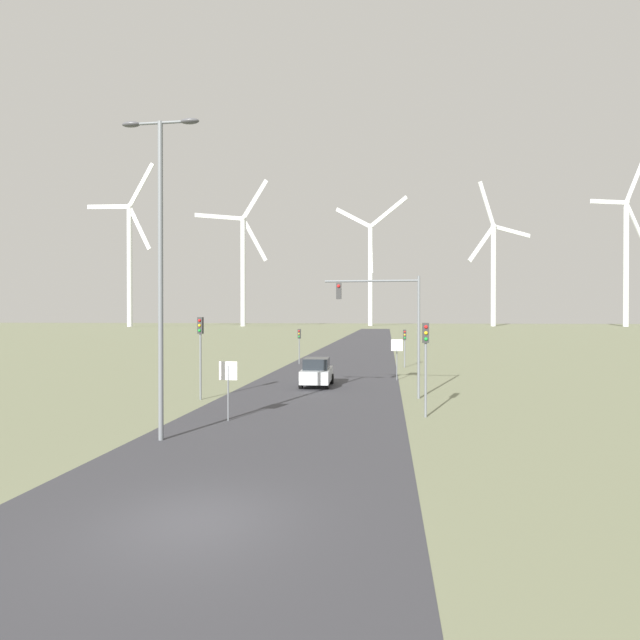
{
  "coord_description": "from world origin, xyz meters",
  "views": [
    {
      "loc": [
        4.22,
        -10.48,
        4.53
      ],
      "look_at": [
        0.0,
        20.65,
        4.29
      ],
      "focal_mm": 28.0,
      "sensor_mm": 36.0,
      "label": 1
    }
  ],
  "objects_px": {
    "wind_turbine_far_right": "(626,251)",
    "car_approaching": "(317,372)",
    "traffic_light_post_near_left": "(200,340)",
    "stop_sign_far": "(397,352)",
    "traffic_light_post_mid_right": "(405,340)",
    "traffic_light_post_mid_left": "(299,338)",
    "wind_turbine_left": "(243,260)",
    "wind_turbine_center": "(370,264)",
    "traffic_light_mast_overhead": "(387,311)",
    "wind_turbine_far_left": "(130,253)",
    "traffic_light_post_near_right": "(426,348)",
    "stop_sign_near": "(228,379)",
    "wind_turbine_right": "(493,264)",
    "streetlamp": "(161,245)"
  },
  "relations": [
    {
      "from": "traffic_light_post_mid_left",
      "to": "wind_turbine_center",
      "type": "bearing_deg",
      "value": 89.93
    },
    {
      "from": "car_approaching",
      "to": "wind_turbine_far_right",
      "type": "distance_m",
      "value": 229.53
    },
    {
      "from": "wind_turbine_far_left",
      "to": "stop_sign_far",
      "type": "bearing_deg",
      "value": -56.27
    },
    {
      "from": "wind_turbine_center",
      "to": "wind_turbine_left",
      "type": "bearing_deg",
      "value": -160.3
    },
    {
      "from": "traffic_light_post_mid_left",
      "to": "wind_turbine_center",
      "type": "height_order",
      "value": "wind_turbine_center"
    },
    {
      "from": "car_approaching",
      "to": "traffic_light_mast_overhead",
      "type": "bearing_deg",
      "value": -41.95
    },
    {
      "from": "stop_sign_near",
      "to": "stop_sign_far",
      "type": "relative_size",
      "value": 0.89
    },
    {
      "from": "streetlamp",
      "to": "stop_sign_near",
      "type": "bearing_deg",
      "value": 68.94
    },
    {
      "from": "traffic_light_post_near_left",
      "to": "traffic_light_post_mid_left",
      "type": "distance_m",
      "value": 20.68
    },
    {
      "from": "traffic_light_post_near_left",
      "to": "wind_turbine_left",
      "type": "height_order",
      "value": "wind_turbine_left"
    },
    {
      "from": "stop_sign_near",
      "to": "traffic_light_post_near_right",
      "type": "bearing_deg",
      "value": 12.73
    },
    {
      "from": "traffic_light_post_near_left",
      "to": "wind_turbine_right",
      "type": "distance_m",
      "value": 215.79
    },
    {
      "from": "traffic_light_post_mid_left",
      "to": "wind_turbine_far_left",
      "type": "distance_m",
      "value": 186.83
    },
    {
      "from": "traffic_light_post_mid_left",
      "to": "stop_sign_near",
      "type": "bearing_deg",
      "value": -86.75
    },
    {
      "from": "traffic_light_mast_overhead",
      "to": "wind_turbine_center",
      "type": "xyz_separation_m",
      "value": [
        -8.0,
        210.35,
        24.59
      ]
    },
    {
      "from": "traffic_light_post_near_right",
      "to": "traffic_light_post_mid_right",
      "type": "xyz_separation_m",
      "value": [
        -0.19,
        21.87,
        -0.64
      ]
    },
    {
      "from": "car_approaching",
      "to": "traffic_light_post_near_right",
      "type": "bearing_deg",
      "value": -55.72
    },
    {
      "from": "stop_sign_near",
      "to": "stop_sign_far",
      "type": "height_order",
      "value": "stop_sign_far"
    },
    {
      "from": "traffic_light_post_near_left",
      "to": "wind_turbine_far_right",
      "type": "height_order",
      "value": "wind_turbine_far_right"
    },
    {
      "from": "traffic_light_mast_overhead",
      "to": "wind_turbine_far_right",
      "type": "xyz_separation_m",
      "value": [
        102.71,
        204.5,
        27.83
      ]
    },
    {
      "from": "traffic_light_post_near_right",
      "to": "wind_turbine_left",
      "type": "height_order",
      "value": "wind_turbine_left"
    },
    {
      "from": "wind_turbine_far_right",
      "to": "car_approaching",
      "type": "bearing_deg",
      "value": -118.13
    },
    {
      "from": "stop_sign_far",
      "to": "wind_turbine_right",
      "type": "distance_m",
      "value": 203.9
    },
    {
      "from": "traffic_light_post_near_right",
      "to": "wind_turbine_far_right",
      "type": "height_order",
      "value": "wind_turbine_far_right"
    },
    {
      "from": "wind_turbine_far_left",
      "to": "wind_turbine_far_right",
      "type": "height_order",
      "value": "wind_turbine_far_right"
    },
    {
      "from": "streetlamp",
      "to": "stop_sign_far",
      "type": "height_order",
      "value": "streetlamp"
    },
    {
      "from": "streetlamp",
      "to": "traffic_light_mast_overhead",
      "type": "height_order",
      "value": "streetlamp"
    },
    {
      "from": "traffic_light_post_near_right",
      "to": "traffic_light_post_mid_left",
      "type": "relative_size",
      "value": 1.28
    },
    {
      "from": "traffic_light_post_mid_right",
      "to": "traffic_light_post_mid_left",
      "type": "bearing_deg",
      "value": 169.22
    },
    {
      "from": "streetlamp",
      "to": "stop_sign_far",
      "type": "xyz_separation_m",
      "value": [
        8.86,
        18.41,
        -5.11
      ]
    },
    {
      "from": "stop_sign_near",
      "to": "traffic_light_post_near_left",
      "type": "xyz_separation_m",
      "value": [
        -3.22,
        5.07,
        1.46
      ]
    },
    {
      "from": "wind_turbine_left",
      "to": "wind_turbine_right",
      "type": "height_order",
      "value": "wind_turbine_left"
    },
    {
      "from": "traffic_light_post_mid_left",
      "to": "traffic_light_mast_overhead",
      "type": "height_order",
      "value": "traffic_light_mast_overhead"
    },
    {
      "from": "stop_sign_near",
      "to": "wind_turbine_left",
      "type": "height_order",
      "value": "wind_turbine_left"
    },
    {
      "from": "stop_sign_far",
      "to": "wind_turbine_far_right",
      "type": "bearing_deg",
      "value": 62.59
    },
    {
      "from": "traffic_light_post_mid_right",
      "to": "wind_turbine_right",
      "type": "distance_m",
      "value": 195.02
    },
    {
      "from": "streetlamp",
      "to": "traffic_light_post_mid_right",
      "type": "relative_size",
      "value": 3.5
    },
    {
      "from": "traffic_light_post_mid_right",
      "to": "stop_sign_far",
      "type": "bearing_deg",
      "value": -95.42
    },
    {
      "from": "wind_turbine_right",
      "to": "car_approaching",
      "type": "bearing_deg",
      "value": -104.46
    },
    {
      "from": "stop_sign_near",
      "to": "wind_turbine_far_right",
      "type": "height_order",
      "value": "wind_turbine_far_right"
    },
    {
      "from": "stop_sign_far",
      "to": "wind_turbine_far_left",
      "type": "height_order",
      "value": "wind_turbine_far_left"
    },
    {
      "from": "traffic_light_post_mid_left",
      "to": "traffic_light_post_mid_right",
      "type": "bearing_deg",
      "value": -10.78
    },
    {
      "from": "streetlamp",
      "to": "stop_sign_near",
      "type": "height_order",
      "value": "streetlamp"
    },
    {
      "from": "traffic_light_mast_overhead",
      "to": "wind_turbine_left",
      "type": "relative_size",
      "value": 0.1
    },
    {
      "from": "wind_turbine_far_left",
      "to": "wind_turbine_center",
      "type": "bearing_deg",
      "value": 20.24
    },
    {
      "from": "traffic_light_mast_overhead",
      "to": "wind_turbine_far_left",
      "type": "xyz_separation_m",
      "value": [
        -109.51,
        172.92,
        26.68
      ]
    },
    {
      "from": "traffic_light_post_near_left",
      "to": "traffic_light_post_mid_left",
      "type": "relative_size",
      "value": 1.35
    },
    {
      "from": "traffic_light_post_near_left",
      "to": "car_approaching",
      "type": "height_order",
      "value": "traffic_light_post_near_left"
    },
    {
      "from": "traffic_light_post_mid_right",
      "to": "car_approaching",
      "type": "height_order",
      "value": "traffic_light_post_mid_right"
    },
    {
      "from": "traffic_light_post_near_right",
      "to": "wind_turbine_right",
      "type": "xyz_separation_m",
      "value": [
        45.5,
        209.73,
        24.92
      ]
    }
  ]
}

